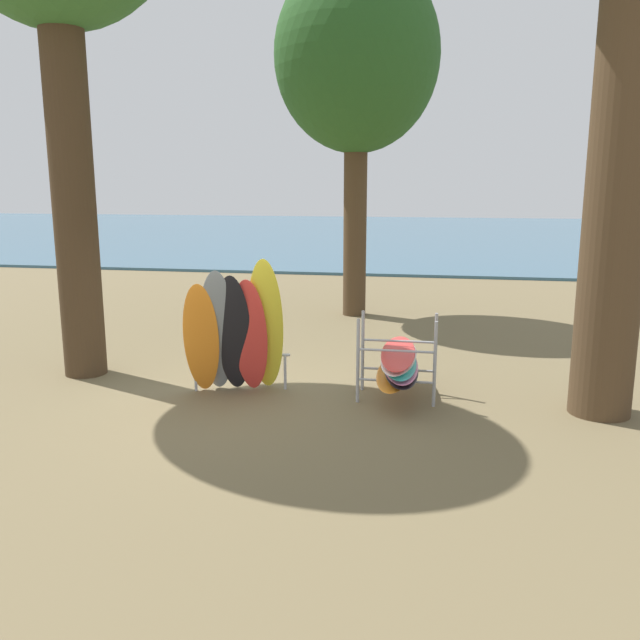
% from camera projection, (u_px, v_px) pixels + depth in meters
% --- Properties ---
extents(ground_plane, '(80.00, 80.00, 0.00)m').
position_uv_depth(ground_plane, '(237.00, 403.00, 9.73)').
color(ground_plane, brown).
extents(lake_water, '(80.00, 36.00, 0.10)m').
position_uv_depth(lake_water, '(392.00, 234.00, 40.03)').
color(lake_water, '#38607A').
rests_on(lake_water, ground).
extents(tree_mid_behind, '(3.73, 3.73, 8.08)m').
position_uv_depth(tree_mid_behind, '(357.00, 59.00, 14.98)').
color(tree_mid_behind, '#4C3823').
rests_on(tree_mid_behind, ground).
extents(leaning_board_pile, '(1.60, 1.21, 2.13)m').
position_uv_depth(leaning_board_pile, '(235.00, 334.00, 9.88)').
color(leaning_board_pile, orange).
rests_on(leaning_board_pile, ground).
extents(board_storage_rack, '(1.15, 2.13, 1.25)m').
position_uv_depth(board_storage_rack, '(399.00, 362.00, 9.86)').
color(board_storage_rack, '#9EA0A5').
rests_on(board_storage_rack, ground).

